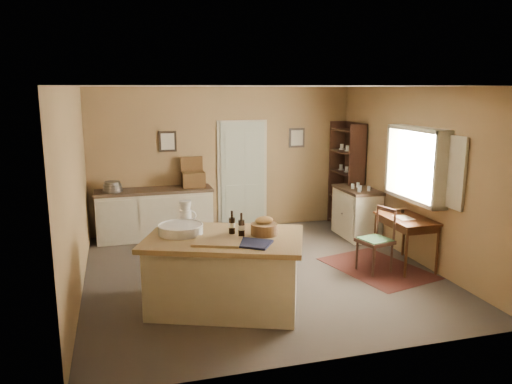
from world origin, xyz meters
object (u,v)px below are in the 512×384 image
(work_island, at_px, (224,269))
(shelving_unit, at_px, (349,175))
(desk_chair, at_px, (375,241))
(sideboard, at_px, (155,212))
(right_cabinet, at_px, (356,212))
(writing_desk, at_px, (406,223))

(work_island, relative_size, shelving_unit, 1.09)
(desk_chair, distance_m, shelving_unit, 2.55)
(sideboard, bearing_deg, right_cabinet, -14.14)
(right_cabinet, bearing_deg, work_island, -142.29)
(shelving_unit, bearing_deg, right_cabinet, -102.51)
(right_cabinet, bearing_deg, desk_chair, -108.28)
(sideboard, height_order, writing_desk, sideboard)
(writing_desk, height_order, right_cabinet, right_cabinet)
(sideboard, height_order, shelving_unit, shelving_unit)
(shelving_unit, bearing_deg, work_island, -136.23)
(writing_desk, bearing_deg, sideboard, 144.75)
(sideboard, height_order, desk_chair, sideboard)
(writing_desk, distance_m, shelving_unit, 2.33)
(right_cabinet, relative_size, shelving_unit, 0.50)
(work_island, xyz_separation_m, sideboard, (-0.59, 3.17, -0.00))
(shelving_unit, bearing_deg, writing_desk, -93.81)
(work_island, relative_size, right_cabinet, 2.18)
(writing_desk, relative_size, shelving_unit, 0.48)
(writing_desk, relative_size, desk_chair, 1.04)
(sideboard, bearing_deg, writing_desk, -35.25)
(desk_chair, relative_size, right_cabinet, 0.92)
(writing_desk, height_order, shelving_unit, shelving_unit)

